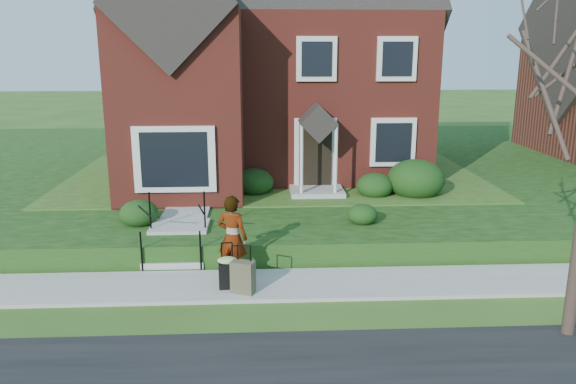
{
  "coord_description": "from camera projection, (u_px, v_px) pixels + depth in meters",
  "views": [
    {
      "loc": [
        -0.49,
        -11.0,
        4.85
      ],
      "look_at": [
        0.16,
        2.0,
        1.55
      ],
      "focal_mm": 35.0,
      "sensor_mm": 36.0,
      "label": 1
    }
  ],
  "objects": [
    {
      "name": "walkway",
      "position": [
        192.0,
        199.0,
        16.43
      ],
      "size": [
        1.2,
        6.0,
        0.06
      ],
      "primitive_type": "cube",
      "color": "#9E9B93",
      "rests_on": "terrace"
    },
    {
      "name": "front_steps",
      "position": [
        177.0,
        239.0,
        13.41
      ],
      "size": [
        1.4,
        2.02,
        1.5
      ],
      "color": "#9E9B93",
      "rests_on": "ground"
    },
    {
      "name": "sidewalk",
      "position": [
        285.0,
        285.0,
        11.85
      ],
      "size": [
        60.0,
        1.6,
        0.08
      ],
      "primitive_type": "cube",
      "color": "#9E9B93",
      "rests_on": "ground"
    },
    {
      "name": "terrace",
      "position": [
        372.0,
        167.0,
        22.54
      ],
      "size": [
        44.0,
        20.0,
        0.6
      ],
      "primitive_type": "cube",
      "color": "black",
      "rests_on": "ground"
    },
    {
      "name": "suitcase_olive",
      "position": [
        243.0,
        277.0,
        11.29
      ],
      "size": [
        0.53,
        0.41,
        1.0
      ],
      "rotation": [
        0.0,
        0.0,
        -0.38
      ],
      "color": "#4E4834",
      "rests_on": "sidewalk"
    },
    {
      "name": "foundation_shrubs",
      "position": [
        314.0,
        182.0,
        16.48
      ],
      "size": [
        9.79,
        4.18,
        1.21
      ],
      "color": "black",
      "rests_on": "terrace"
    },
    {
      "name": "ground",
      "position": [
        285.0,
        286.0,
        11.86
      ],
      "size": [
        120.0,
        120.0,
        0.0
      ],
      "primitive_type": "plane",
      "color": "#2D5119",
      "rests_on": "ground"
    },
    {
      "name": "main_house",
      "position": [
        267.0,
        38.0,
        19.87
      ],
      "size": [
        10.4,
        10.2,
        9.4
      ],
      "color": "maroon",
      "rests_on": "terrace"
    },
    {
      "name": "woman",
      "position": [
        232.0,
        238.0,
        11.86
      ],
      "size": [
        0.79,
        0.67,
        1.84
      ],
      "primitive_type": "imported",
      "rotation": [
        0.0,
        0.0,
        2.74
      ],
      "color": "#999999",
      "rests_on": "sidewalk"
    },
    {
      "name": "suitcase_black",
      "position": [
        228.0,
        271.0,
        11.49
      ],
      "size": [
        0.44,
        0.37,
        0.98
      ],
      "rotation": [
        0.0,
        0.0,
        0.1
      ],
      "color": "black",
      "rests_on": "sidewalk"
    }
  ]
}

